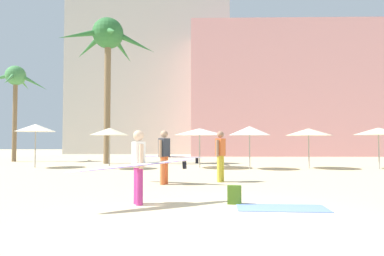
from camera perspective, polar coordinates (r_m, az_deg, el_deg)
The scene contains 16 objects.
ground at distance 6.51m, azimuth 4.93°, elevation -14.73°, with size 120.00×120.00×0.00m, color #C6B28C.
hotel_pink at distance 40.59m, azimuth 15.55°, elevation 5.33°, with size 21.65×11.47×13.52m, color pink.
hotel_tower_gray at distance 46.24m, azimuth -6.59°, elevation 10.27°, with size 19.49×9.80×22.98m, color #BCB7AD.
palm_tree_far_left at distance 28.40m, azimuth -27.08°, elevation 6.71°, with size 4.72×4.73×6.96m.
palm_tree_left at distance 24.12m, azimuth -13.70°, elevation 13.52°, with size 5.89×6.06×9.61m.
cafe_umbrella_0 at distance 20.37m, azimuth 28.39°, elevation -0.48°, with size 2.47×2.47×2.15m.
cafe_umbrella_1 at distance 18.27m, azimuth 9.46°, elevation -0.46°, with size 2.18×2.18×2.23m.
cafe_umbrella_2 at distance 18.73m, azimuth -13.44°, elevation -0.58°, with size 2.04×2.04×2.15m.
cafe_umbrella_3 at distance 20.93m, azimuth -24.38°, elevation 0.02°, with size 2.13×2.13×2.40m.
cafe_umbrella_4 at distance 18.88m, azimuth 1.26°, elevation -0.63°, with size 2.80×2.80×2.15m.
cafe_umbrella_5 at distance 19.45m, azimuth 18.67°, elevation -0.63°, with size 2.43×2.43×2.13m.
beach_towel at distance 7.73m, azimuth 14.59°, elevation -12.63°, with size 1.88×0.87×0.01m, color #6684E0.
backpack at distance 8.01m, azimuth 7.02°, elevation -10.91°, with size 0.33×0.29×0.42m.
person_near_left at distance 11.63m, azimuth -4.54°, elevation -4.51°, with size 2.84×1.34×1.79m.
person_mid_right at distance 7.78m, azimuth -8.99°, elevation -5.93°, with size 2.75×1.89×1.67m.
person_mid_center at distance 12.26m, azimuth 4.72°, elevation -4.27°, with size 0.39×0.57×1.79m.
Camera 1 is at (-0.41, -6.35, 1.40)m, focal length 32.35 mm.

